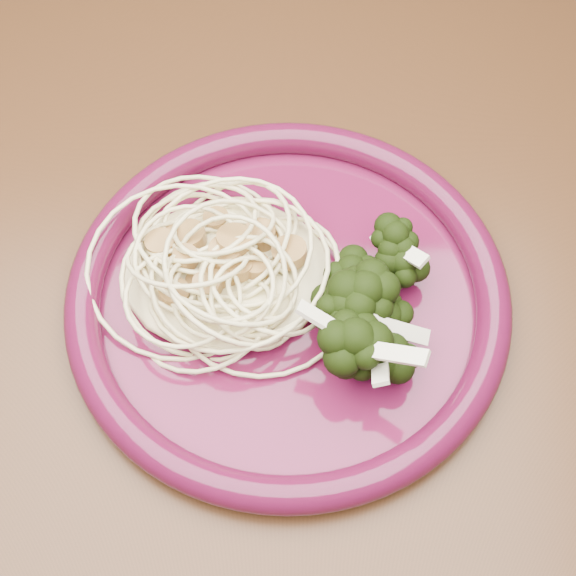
% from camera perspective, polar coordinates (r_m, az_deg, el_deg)
% --- Properties ---
extents(dining_table, '(1.20, 0.80, 0.75)m').
position_cam_1_polar(dining_table, '(0.67, 1.00, -0.18)').
color(dining_table, '#472814').
rests_on(dining_table, ground).
extents(dinner_plate, '(0.39, 0.39, 0.02)m').
position_cam_1_polar(dinner_plate, '(0.54, -0.00, -0.50)').
color(dinner_plate, '#530E2D').
rests_on(dinner_plate, dining_table).
extents(spaghetti_pile, '(0.18, 0.17, 0.03)m').
position_cam_1_polar(spaghetti_pile, '(0.54, -4.45, 1.70)').
color(spaghetti_pile, beige).
rests_on(spaghetti_pile, dinner_plate).
extents(scallop_cluster, '(0.15, 0.15, 0.04)m').
position_cam_1_polar(scallop_cluster, '(0.51, -4.71, 3.84)').
color(scallop_cluster, '#AB844A').
rests_on(scallop_cluster, spaghetti_pile).
extents(broccoli_pile, '(0.13, 0.16, 0.05)m').
position_cam_1_polar(broccoli_pile, '(0.51, 5.72, -1.36)').
color(broccoli_pile, black).
rests_on(broccoli_pile, dinner_plate).
extents(onion_garnish, '(0.09, 0.11, 0.05)m').
position_cam_1_polar(onion_garnish, '(0.49, 6.02, 0.42)').
color(onion_garnish, white).
rests_on(onion_garnish, broccoli_pile).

